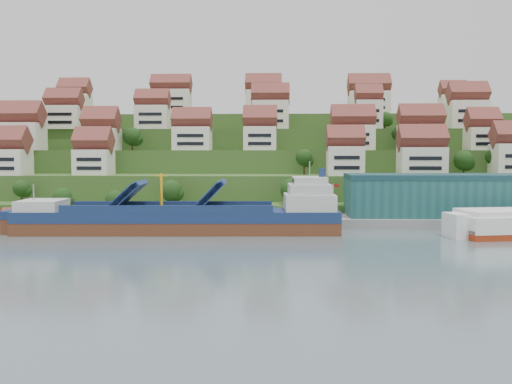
{
  "coord_description": "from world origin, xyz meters",
  "views": [
    {
      "loc": [
        5.57,
        -120.53,
        17.42
      ],
      "look_at": [
        0.12,
        14.0,
        8.0
      ],
      "focal_mm": 40.0,
      "sensor_mm": 36.0,
      "label": 1
    }
  ],
  "objects": [
    {
      "name": "cargo_ship",
      "position": [
        -14.25,
        0.9,
        2.98
      ],
      "size": [
        69.47,
        13.74,
        15.2
      ],
      "rotation": [
        0.0,
        0.0,
        0.04
      ],
      "color": "brown",
      "rests_on": "ground"
    },
    {
      "name": "hillside_village",
      "position": [
        0.9,
        62.85,
        25.33
      ],
      "size": [
        156.84,
        62.9,
        29.09
      ],
      "color": "white",
      "rests_on": "ground"
    },
    {
      "name": "warehouse",
      "position": [
        52.0,
        17.0,
        7.2
      ],
      "size": [
        60.0,
        15.0,
        10.0
      ],
      "primitive_type": "cube",
      "color": "#1F5656",
      "rests_on": "quay"
    },
    {
      "name": "ground",
      "position": [
        0.0,
        0.0,
        0.0
      ],
      "size": [
        300.0,
        300.0,
        0.0
      ],
      "primitive_type": "plane",
      "color": "slate",
      "rests_on": "ground"
    },
    {
      "name": "pebble_beach",
      "position": [
        -58.0,
        12.0,
        0.5
      ],
      "size": [
        45.0,
        20.0,
        1.0
      ],
      "primitive_type": "cube",
      "color": "gray",
      "rests_on": "ground"
    },
    {
      "name": "hillside_trees",
      "position": [
        -3.19,
        43.92,
        15.79
      ],
      "size": [
        142.43,
        62.25,
        29.05
      ],
      "color": "#1F4316",
      "rests_on": "ground"
    },
    {
      "name": "flagpole",
      "position": [
        18.11,
        10.0,
        6.88
      ],
      "size": [
        1.28,
        0.16,
        8.0
      ],
      "color": "gray",
      "rests_on": "quay"
    },
    {
      "name": "quay",
      "position": [
        20.0,
        15.0,
        1.1
      ],
      "size": [
        180.0,
        14.0,
        2.2
      ],
      "primitive_type": "cube",
      "color": "gray",
      "rests_on": "ground"
    },
    {
      "name": "hillside",
      "position": [
        0.0,
        103.55,
        10.66
      ],
      "size": [
        260.0,
        128.0,
        31.0
      ],
      "color": "#2D4C1E",
      "rests_on": "ground"
    },
    {
      "name": "beach_huts",
      "position": [
        -60.0,
        10.75,
        2.1
      ],
      "size": [
        14.4,
        3.7,
        2.2
      ],
      "color": "white",
      "rests_on": "pebble_beach"
    }
  ]
}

